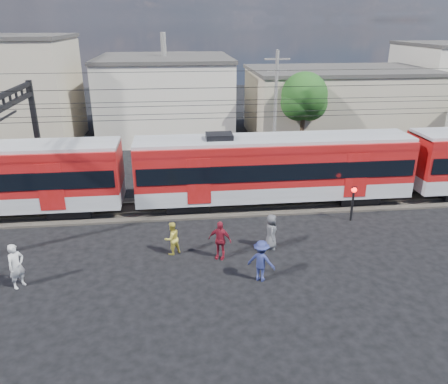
{
  "coord_description": "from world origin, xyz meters",
  "views": [
    {
      "loc": [
        -1.23,
        -15.84,
        10.4
      ],
      "look_at": [
        1.14,
        5.0,
        2.13
      ],
      "focal_mm": 35.0,
      "sensor_mm": 36.0,
      "label": 1
    }
  ],
  "objects_px": {
    "pedestrian_a": "(16,266)",
    "crossing_signal": "(353,197)",
    "pedestrian_c": "(261,261)",
    "commuter_train": "(277,167)"
  },
  "relations": [
    {
      "from": "pedestrian_c",
      "to": "pedestrian_a",
      "type": "bearing_deg",
      "value": 24.7
    },
    {
      "from": "crossing_signal",
      "to": "pedestrian_a",
      "type": "bearing_deg",
      "value": -163.98
    },
    {
      "from": "pedestrian_a",
      "to": "commuter_train",
      "type": "bearing_deg",
      "value": -21.85
    },
    {
      "from": "pedestrian_c",
      "to": "crossing_signal",
      "type": "relative_size",
      "value": 0.92
    },
    {
      "from": "pedestrian_a",
      "to": "crossing_signal",
      "type": "height_order",
      "value": "crossing_signal"
    },
    {
      "from": "pedestrian_a",
      "to": "pedestrian_c",
      "type": "relative_size",
      "value": 1.05
    },
    {
      "from": "commuter_train",
      "to": "pedestrian_c",
      "type": "height_order",
      "value": "commuter_train"
    },
    {
      "from": "pedestrian_a",
      "to": "pedestrian_c",
      "type": "xyz_separation_m",
      "value": [
        10.12,
        -0.66,
        -0.05
      ]
    },
    {
      "from": "commuter_train",
      "to": "pedestrian_c",
      "type": "distance_m",
      "value": 8.55
    },
    {
      "from": "commuter_train",
      "to": "crossing_signal",
      "type": "bearing_deg",
      "value": -36.65
    }
  ]
}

